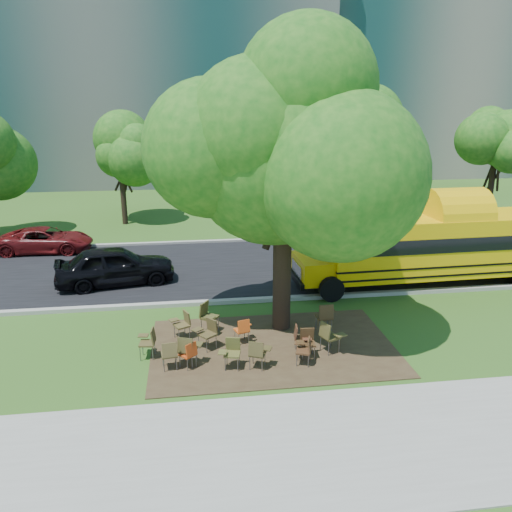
{
  "coord_description": "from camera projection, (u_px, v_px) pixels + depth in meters",
  "views": [
    {
      "loc": [
        -1.28,
        -13.43,
        6.82
      ],
      "look_at": [
        1.08,
        3.68,
        1.51
      ],
      "focal_mm": 35.0,
      "sensor_mm": 36.0,
      "label": 1
    }
  ],
  "objects": [
    {
      "name": "chair_1",
      "position": [
        188.0,
        348.0,
        13.32
      ],
      "size": [
        0.71,
        0.56,
        0.89
      ],
      "rotation": [
        0.0,
        0.0,
        -0.36
      ],
      "color": "#453E1E",
      "rests_on": "ground"
    },
    {
      "name": "chair_0",
      "position": [
        170.0,
        352.0,
        13.15
      ],
      "size": [
        0.56,
        0.56,
        0.85
      ],
      "rotation": [
        0.0,
        0.0,
        0.13
      ],
      "color": "brown",
      "rests_on": "ground"
    },
    {
      "name": "bg_tree_3",
      "position": [
        354.0,
        136.0,
        27.71
      ],
      "size": [
        5.6,
        5.6,
        7.84
      ],
      "color": "black",
      "rests_on": "ground"
    },
    {
      "name": "chair_2",
      "position": [
        189.0,
        352.0,
        13.25
      ],
      "size": [
        0.53,
        0.67,
        0.78
      ],
      "rotation": [
        0.0,
        0.0,
        0.72
      ],
      "color": "#A93912",
      "rests_on": "ground"
    },
    {
      "name": "bg_tree_2",
      "position": [
        120.0,
        151.0,
        28.15
      ],
      "size": [
        4.8,
        4.8,
        6.62
      ],
      "color": "black",
      "rests_on": "ground"
    },
    {
      "name": "chair_14",
      "position": [
        183.0,
        322.0,
        14.93
      ],
      "size": [
        0.69,
        0.59,
        0.87
      ],
      "rotation": [
        0.0,
        0.0,
        2.0
      ],
      "color": "brown",
      "rests_on": "ground"
    },
    {
      "name": "building_main",
      "position": [
        107.0,
        54.0,
        44.69
      ],
      "size": [
        38.0,
        16.0,
        22.0
      ],
      "primitive_type": "cube",
      "color": "#62615D",
      "rests_on": "ground"
    },
    {
      "name": "chair_8",
      "position": [
        149.0,
        340.0,
        13.8
      ],
      "size": [
        0.52,
        0.62,
        0.88
      ],
      "rotation": [
        0.0,
        0.0,
        1.46
      ],
      "color": "#4B4120",
      "rests_on": "ground"
    },
    {
      "name": "kerb_far",
      "position": [
        215.0,
        241.0,
        25.38
      ],
      "size": [
        80.0,
        0.25,
        0.14
      ],
      "primitive_type": "cube",
      "color": "gray",
      "rests_on": "ground"
    },
    {
      "name": "chair_10",
      "position": [
        207.0,
        314.0,
        15.32
      ],
      "size": [
        0.65,
        0.82,
        0.97
      ],
      "rotation": [
        0.0,
        0.0,
        -2.17
      ],
      "color": "#47451F",
      "rests_on": "ground"
    },
    {
      "name": "school_bus",
      "position": [
        448.0,
        244.0,
        19.34
      ],
      "size": [
        11.16,
        2.86,
        2.71
      ],
      "rotation": [
        0.0,
        0.0,
        0.03
      ],
      "color": "#E9B007",
      "rests_on": "ground"
    },
    {
      "name": "chair_11",
      "position": [
        243.0,
        328.0,
        14.63
      ],
      "size": [
        0.54,
        0.59,
        0.79
      ],
      "rotation": [
        0.0,
        0.0,
        0.3
      ],
      "color": "#D35016",
      "rests_on": "ground"
    },
    {
      "name": "building_right",
      "position": [
        434.0,
        44.0,
        50.32
      ],
      "size": [
        30.0,
        16.0,
        25.0
      ],
      "primitive_type": "cube",
      "color": "gray",
      "rests_on": "ground"
    },
    {
      "name": "chair_5",
      "position": [
        307.0,
        340.0,
        13.83
      ],
      "size": [
        0.57,
        0.49,
        0.84
      ],
      "rotation": [
        0.0,
        0.0,
        3.07
      ],
      "color": "#3F2A16",
      "rests_on": "ground"
    },
    {
      "name": "chair_9",
      "position": [
        208.0,
        331.0,
        14.3
      ],
      "size": [
        0.77,
        0.61,
        0.91
      ],
      "rotation": [
        0.0,
        0.0,
        2.24
      ],
      "color": "#493D1F",
      "rests_on": "ground"
    },
    {
      "name": "dirt_patch",
      "position": [
        273.0,
        347.0,
        14.54
      ],
      "size": [
        7.0,
        4.5,
        0.03
      ],
      "primitive_type": "cube",
      "color": "#382819",
      "rests_on": "ground"
    },
    {
      "name": "main_tree",
      "position": [
        284.0,
        140.0,
        14.09
      ],
      "size": [
        7.2,
        7.2,
        9.42
      ],
      "color": "black",
      "rests_on": "ground"
    },
    {
      "name": "black_car",
      "position": [
        115.0,
        266.0,
        19.37
      ],
      "size": [
        4.76,
        2.62,
        1.53
      ],
      "primitive_type": "imported",
      "rotation": [
        0.0,
        0.0,
        1.76
      ],
      "color": "black",
      "rests_on": "ground"
    },
    {
      "name": "chair_12",
      "position": [
        300.0,
        337.0,
        14.09
      ],
      "size": [
        0.48,
        0.57,
        0.81
      ],
      "rotation": [
        0.0,
        0.0,
        4.59
      ],
      "color": "#4C2B1B",
      "rests_on": "ground"
    },
    {
      "name": "ground",
      "position": [
        237.0,
        341.0,
        14.89
      ],
      "size": [
        160.0,
        160.0,
        0.0
      ],
      "primitive_type": "plane",
      "color": "#2D4F18",
      "rests_on": "ground"
    },
    {
      "name": "chair_3",
      "position": [
        231.0,
        350.0,
        13.25
      ],
      "size": [
        0.64,
        0.5,
        0.85
      ],
      "rotation": [
        0.0,
        0.0,
        2.92
      ],
      "color": "brown",
      "rests_on": "ground"
    },
    {
      "name": "chair_6",
      "position": [
        305.0,
        348.0,
        13.43
      ],
      "size": [
        0.5,
        0.63,
        0.81
      ],
      "rotation": [
        0.0,
        0.0,
        1.24
      ],
      "color": "#472C19",
      "rests_on": "ground"
    },
    {
      "name": "sidewalk",
      "position": [
        262.0,
        452.0,
        10.15
      ],
      "size": [
        60.0,
        4.0,
        0.04
      ],
      "primitive_type": "cube",
      "color": "gray",
      "rests_on": "ground"
    },
    {
      "name": "bg_tree_4",
      "position": [
        496.0,
        149.0,
        28.01
      ],
      "size": [
        5.0,
        5.0,
        6.85
      ],
      "color": "black",
      "rests_on": "ground"
    },
    {
      "name": "chair_4",
      "position": [
        258.0,
        352.0,
        13.17
      ],
      "size": [
        0.69,
        0.54,
        0.85
      ],
      "rotation": [
        0.0,
        0.0,
        -0.39
      ],
      "color": "#433A1D",
      "rests_on": "ground"
    },
    {
      "name": "kerb_near",
      "position": [
        229.0,
        301.0,
        17.71
      ],
      "size": [
        80.0,
        0.25,
        0.14
      ],
      "primitive_type": "cube",
      "color": "gray",
      "rests_on": "ground"
    },
    {
      "name": "asphalt_road",
      "position": [
        221.0,
        267.0,
        21.51
      ],
      "size": [
        80.0,
        8.0,
        0.04
      ],
      "primitive_type": "cube",
      "color": "black",
      "rests_on": "ground"
    },
    {
      "name": "chair_13",
      "position": [
        326.0,
        315.0,
        15.3
      ],
      "size": [
        0.64,
        0.59,
        0.97
      ],
      "rotation": [
        0.0,
        0.0,
        0.04
      ],
      "color": "#412E17",
      "rests_on": "ground"
    },
    {
      "name": "chair_7",
      "position": [
        329.0,
        335.0,
        14.01
      ],
      "size": [
        0.74,
        0.65,
        0.95
      ],
      "rotation": [
        0.0,
        0.0,
        -1.19
      ],
      "color": "#48421F",
      "rests_on": "ground"
    },
    {
      "name": "bg_car_red",
      "position": [
        46.0,
        240.0,
        23.65
      ],
      "size": [
        4.34,
        2.13,
        1.19
      ],
      "primitive_type": "imported",
      "rotation": [
        0.0,
        0.0,
        1.53
      ],
      "color": "#520E0F",
      "rests_on": "ground"
    }
  ]
}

